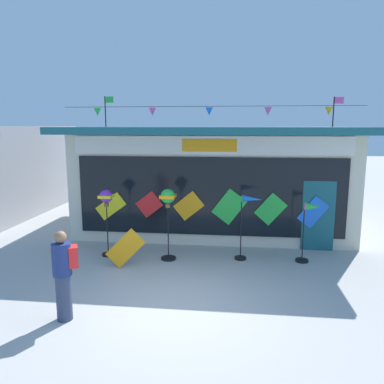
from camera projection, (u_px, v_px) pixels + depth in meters
ground_plane at (175, 306)px, 7.47m from camera, size 80.00×80.00×0.00m
kite_shop_building at (215, 175)px, 13.73m from camera, size 9.01×6.90×4.59m
wind_spinner_far_left at (106, 204)px, 10.13m from camera, size 0.35×0.35×1.83m
wind_spinner_left at (168, 204)px, 9.82m from camera, size 0.39×0.39×1.91m
wind_spinner_center_left at (248, 216)px, 9.86m from camera, size 0.70×0.32×1.73m
wind_spinner_center_right at (309, 222)px, 9.71m from camera, size 0.58×0.34×1.59m
person_near_camera at (64, 273)px, 6.80m from camera, size 0.48×0.41×1.68m
display_kite_on_ground at (125, 248)px, 9.42m from camera, size 1.00×0.20×1.00m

